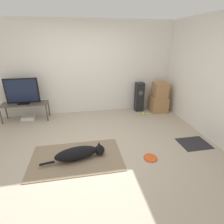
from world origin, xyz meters
The scene contains 15 objects.
ground_plane centered at (0.00, 0.00, 0.00)m, with size 12.00×12.00×0.00m, color #B2A38E.
wall_back centered at (0.00, 2.10, 1.27)m, with size 8.00×0.06×2.55m.
wall_right centered at (2.60, 0.00, 1.27)m, with size 0.06×8.00×2.55m.
area_rug centered at (-0.29, -0.20, 0.01)m, with size 1.66×1.03×0.01m.
dog centered at (-0.23, -0.26, 0.13)m, with size 1.15×0.35×0.26m.
frisbee centered at (1.05, -0.47, 0.01)m, with size 0.25×0.25×0.03m.
cardboard_box_lower centered at (2.17, 1.71, 0.22)m, with size 0.48×0.46×0.44m.
cardboard_box_upper centered at (2.18, 1.70, 0.66)m, with size 0.39×0.38×0.44m.
floor_speaker centered at (1.60, 1.87, 0.44)m, with size 0.24×0.24×0.87m.
tv_stand centered at (-1.62, 1.76, 0.41)m, with size 1.18×0.42×0.47m.
tv centered at (-1.62, 1.76, 0.80)m, with size 0.82×0.20×0.67m.
tennis_ball_by_boxes centered at (1.64, 1.54, 0.03)m, with size 0.07×0.07×0.07m.
tennis_ball_near_speaker centered at (1.74, 1.46, 0.03)m, with size 0.07×0.07×0.07m.
game_console centered at (-1.60, 1.79, 0.04)m, with size 0.33×0.24×0.08m.
door_mat centered at (2.15, -0.16, 0.00)m, with size 0.61×0.51×0.01m.
Camera 1 is at (-0.13, -2.95, 2.02)m, focal length 28.00 mm.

